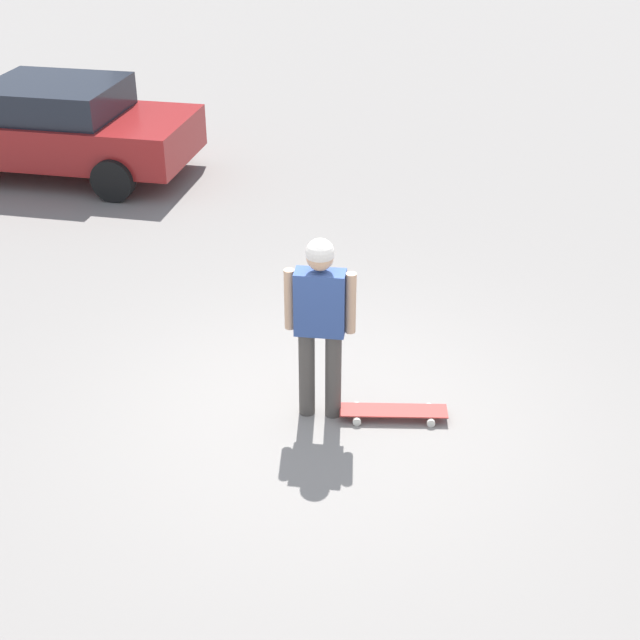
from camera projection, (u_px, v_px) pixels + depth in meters
The scene contains 4 objects.
ground_plane at pixel (320, 413), 8.07m from camera, with size 220.00×220.00×0.00m, color gray.
person at pixel (320, 314), 7.57m from camera, with size 0.41×0.51×1.73m.
skateboard at pixel (393, 411), 7.98m from camera, with size 0.80×0.86×0.09m.
car_parked_near at pixel (54, 127), 13.18m from camera, with size 3.74×4.48×1.38m.
Camera 1 is at (4.78, 4.56, 4.72)m, focal length 50.00 mm.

